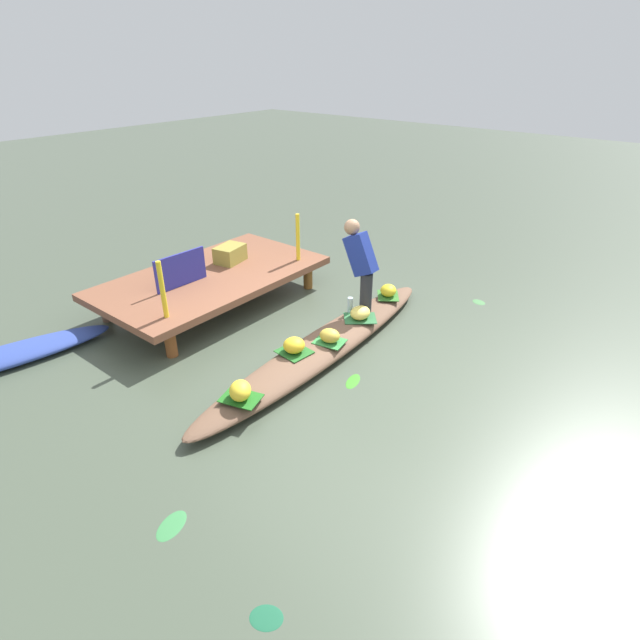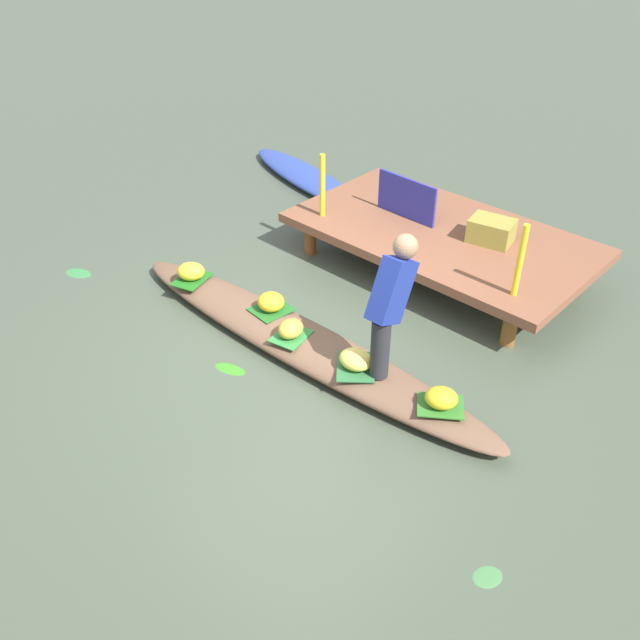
# 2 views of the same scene
# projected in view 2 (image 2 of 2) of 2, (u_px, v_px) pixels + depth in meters

# --- Properties ---
(canal_water) EXTENTS (40.00, 40.00, 0.00)m
(canal_water) POSITION_uv_depth(u_px,v_px,m) (299.00, 350.00, 6.27)
(canal_water) COLOR #454F3F
(canal_water) RESTS_ON ground
(dock_platform) EXTENTS (3.20, 1.80, 0.46)m
(dock_platform) POSITION_uv_depth(u_px,v_px,m) (442.00, 236.00, 7.27)
(dock_platform) COLOR brown
(dock_platform) RESTS_ON ground
(vendor_boat) EXTENTS (4.34, 0.73, 0.20)m
(vendor_boat) POSITION_uv_depth(u_px,v_px,m) (299.00, 341.00, 6.21)
(vendor_boat) COLOR brown
(vendor_boat) RESTS_ON ground
(moored_boat) EXTENTS (2.59, 1.11, 0.16)m
(moored_boat) POSITION_uv_depth(u_px,v_px,m) (307.00, 177.00, 9.35)
(moored_boat) COLOR #2F4597
(moored_boat) RESTS_ON ground
(leaf_mat_0) EXTENTS (0.38, 0.46, 0.01)m
(leaf_mat_0) POSITION_uv_depth(u_px,v_px,m) (192.00, 279.00, 6.90)
(leaf_mat_0) COLOR #1E651C
(leaf_mat_0) RESTS_ON vendor_boat
(banana_bunch_0) EXTENTS (0.35, 0.35, 0.19)m
(banana_bunch_0) POSITION_uv_depth(u_px,v_px,m) (191.00, 271.00, 6.85)
(banana_bunch_0) COLOR yellow
(banana_bunch_0) RESTS_ON vendor_boat
(leaf_mat_1) EXTENTS (0.36, 0.39, 0.01)m
(leaf_mat_1) POSITION_uv_depth(u_px,v_px,m) (271.00, 309.00, 6.45)
(leaf_mat_1) COLOR #226223
(leaf_mat_1) RESTS_ON vendor_boat
(banana_bunch_1) EXTENTS (0.32, 0.31, 0.18)m
(banana_bunch_1) POSITION_uv_depth(u_px,v_px,m) (271.00, 302.00, 6.40)
(banana_bunch_1) COLOR yellow
(banana_bunch_1) RESTS_ON vendor_boat
(leaf_mat_2) EXTENTS (0.34, 0.40, 0.01)m
(leaf_mat_2) POSITION_uv_depth(u_px,v_px,m) (291.00, 336.00, 6.09)
(leaf_mat_2) COLOR #31813B
(leaf_mat_2) RESTS_ON vendor_boat
(banana_bunch_2) EXTENTS (0.25, 0.28, 0.16)m
(banana_bunch_2) POSITION_uv_depth(u_px,v_px,m) (291.00, 329.00, 6.05)
(banana_bunch_2) COLOR gold
(banana_bunch_2) RESTS_ON vendor_boat
(leaf_mat_3) EXTENTS (0.51, 0.52, 0.01)m
(leaf_mat_3) POSITION_uv_depth(u_px,v_px,m) (355.00, 367.00, 5.73)
(leaf_mat_3) COLOR #2C6739
(leaf_mat_3) RESTS_ON vendor_boat
(banana_bunch_3) EXTENTS (0.31, 0.27, 0.16)m
(banana_bunch_3) POSITION_uv_depth(u_px,v_px,m) (356.00, 359.00, 5.69)
(banana_bunch_3) COLOR #EBD158
(banana_bunch_3) RESTS_ON vendor_boat
(leaf_mat_4) EXTENTS (0.47, 0.45, 0.01)m
(leaf_mat_4) POSITION_uv_depth(u_px,v_px,m) (440.00, 406.00, 5.33)
(leaf_mat_4) COLOR #306F26
(leaf_mat_4) RESTS_ON vendor_boat
(banana_bunch_4) EXTENTS (0.34, 0.33, 0.16)m
(banana_bunch_4) POSITION_uv_depth(u_px,v_px,m) (441.00, 398.00, 5.28)
(banana_bunch_4) COLOR yellow
(banana_bunch_4) RESTS_ON vendor_boat
(vendor_person) EXTENTS (0.20, 0.48, 1.22)m
(vendor_person) POSITION_uv_depth(u_px,v_px,m) (390.00, 301.00, 5.32)
(vendor_person) COLOR #28282D
(vendor_person) RESTS_ON vendor_boat
(water_bottle) EXTENTS (0.07, 0.07, 0.21)m
(water_bottle) POSITION_uv_depth(u_px,v_px,m) (377.00, 350.00, 5.76)
(water_bottle) COLOR silver
(water_bottle) RESTS_ON vendor_boat
(market_banner) EXTENTS (0.78, 0.06, 0.45)m
(market_banner) POSITION_uv_depth(u_px,v_px,m) (406.00, 198.00, 7.38)
(market_banner) COLOR navy
(market_banner) RESTS_ON dock_platform
(railing_post_west) EXTENTS (0.06, 0.06, 0.71)m
(railing_post_west) POSITION_uv_depth(u_px,v_px,m) (322.00, 186.00, 7.34)
(railing_post_west) COLOR yellow
(railing_post_west) RESTS_ON dock_platform
(railing_post_east) EXTENTS (0.06, 0.06, 0.71)m
(railing_post_east) POSITION_uv_depth(u_px,v_px,m) (520.00, 261.00, 6.00)
(railing_post_east) COLOR yellow
(railing_post_east) RESTS_ON dock_platform
(produce_crate) EXTENTS (0.49, 0.40, 0.25)m
(produce_crate) POSITION_uv_depth(u_px,v_px,m) (491.00, 231.00, 6.97)
(produce_crate) COLOR olive
(produce_crate) RESTS_ON dock_platform
(drifting_plant_0) EXTENTS (0.35, 0.27, 0.01)m
(drifting_plant_0) POSITION_uv_depth(u_px,v_px,m) (78.00, 273.00, 7.40)
(drifting_plant_0) COLOR #367E43
(drifting_plant_0) RESTS_ON ground
(drifting_plant_1) EXTENTS (0.34, 0.22, 0.01)m
(drifting_plant_1) POSITION_uv_depth(u_px,v_px,m) (230.00, 369.00, 6.03)
(drifting_plant_1) COLOR #388624
(drifting_plant_1) RESTS_ON ground
(drifting_plant_2) EXTENTS (0.23, 0.25, 0.01)m
(drifting_plant_2) POSITION_uv_depth(u_px,v_px,m) (487.00, 577.00, 4.31)
(drifting_plant_2) COLOR #437943
(drifting_plant_2) RESTS_ON ground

